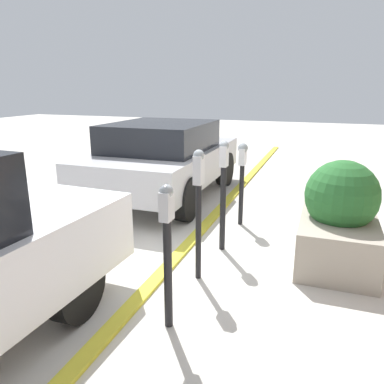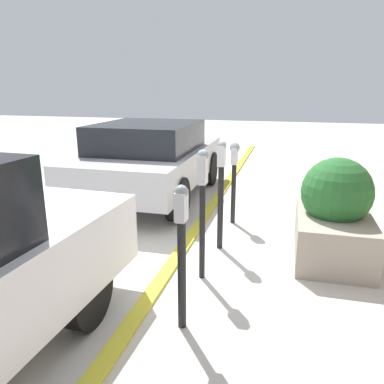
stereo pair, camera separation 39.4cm
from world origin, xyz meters
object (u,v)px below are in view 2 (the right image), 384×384
(parking_meter_fourth, at_px, (234,169))
(parked_car_middle, at_px, (150,158))
(parking_meter_middle, at_px, (221,185))
(planter_box, at_px, (334,216))
(parking_meter_second, at_px, (202,196))
(parking_meter_nearest, at_px, (182,243))

(parking_meter_fourth, bearing_deg, parked_car_middle, 59.65)
(parking_meter_middle, bearing_deg, planter_box, -85.90)
(parking_meter_second, bearing_deg, parking_meter_fourth, -2.15)
(parking_meter_middle, bearing_deg, parked_car_middle, 40.55)
(parking_meter_nearest, distance_m, parking_meter_second, 0.96)
(planter_box, bearing_deg, parking_meter_nearest, 142.64)
(parking_meter_fourth, xyz_separation_m, parked_car_middle, (1.05, 1.80, -0.11))
(parking_meter_fourth, xyz_separation_m, planter_box, (-0.92, -1.42, -0.34))
(parking_meter_nearest, xyz_separation_m, parked_car_middle, (3.88, 1.77, -0.05))
(parking_meter_nearest, xyz_separation_m, parking_meter_fourth, (2.83, -0.04, 0.06))
(parking_meter_nearest, relative_size, parking_meter_fourth, 1.04)
(parked_car_middle, bearing_deg, parking_meter_nearest, -155.34)
(parking_meter_nearest, distance_m, parking_meter_middle, 1.81)
(parking_meter_second, relative_size, parking_meter_middle, 1.02)
(parking_meter_nearest, bearing_deg, parking_meter_middle, -0.40)
(parking_meter_second, height_order, parked_car_middle, parking_meter_second)
(parking_meter_nearest, relative_size, parking_meter_middle, 0.92)
(parking_meter_nearest, distance_m, parked_car_middle, 4.27)
(planter_box, relative_size, parked_car_middle, 0.37)
(parking_meter_middle, height_order, parked_car_middle, same)
(parking_meter_second, relative_size, parked_car_middle, 0.38)
(parking_meter_fourth, bearing_deg, planter_box, -122.89)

